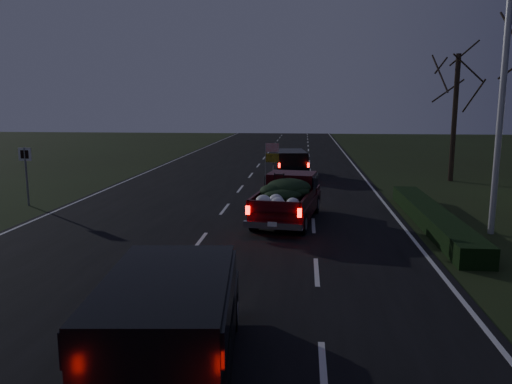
% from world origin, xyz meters
% --- Properties ---
extents(ground, '(120.00, 120.00, 0.00)m').
position_xyz_m(ground, '(0.00, 0.00, 0.00)').
color(ground, black).
rests_on(ground, ground).
extents(road_asphalt, '(14.00, 120.00, 0.02)m').
position_xyz_m(road_asphalt, '(0.00, 0.00, 0.01)').
color(road_asphalt, black).
rests_on(road_asphalt, ground).
extents(hedge_row, '(1.00, 10.00, 0.60)m').
position_xyz_m(hedge_row, '(7.80, 3.00, 0.30)').
color(hedge_row, black).
rests_on(hedge_row, ground).
extents(light_pole, '(0.50, 0.90, 9.16)m').
position_xyz_m(light_pole, '(9.50, 2.00, 5.48)').
color(light_pole, silver).
rests_on(light_pole, ground).
extents(route_sign, '(0.55, 0.08, 2.50)m').
position_xyz_m(route_sign, '(-8.50, 5.00, 1.66)').
color(route_sign, gray).
rests_on(route_sign, ground).
extents(bare_tree_far, '(3.60, 3.60, 7.00)m').
position_xyz_m(bare_tree_far, '(11.50, 14.00, 5.23)').
color(bare_tree_far, black).
rests_on(bare_tree_far, ground).
extents(pickup_truck, '(2.55, 5.11, 2.57)m').
position_xyz_m(pickup_truck, '(2.65, 3.19, 0.96)').
color(pickup_truck, '#3D080E').
rests_on(pickup_truck, ground).
extents(lead_suv, '(2.36, 4.57, 1.26)m').
position_xyz_m(lead_suv, '(2.39, 14.98, 0.95)').
color(lead_suv, black).
rests_on(lead_suv, ground).
extents(rear_suv, '(2.54, 4.95, 1.37)m').
position_xyz_m(rear_suv, '(1.18, -7.79, 1.04)').
color(rear_suv, black).
rests_on(rear_suv, ground).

